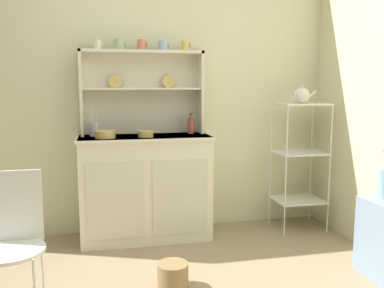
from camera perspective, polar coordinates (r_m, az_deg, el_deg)
wall_back at (r=3.69m, az=-5.59°, el=7.24°), size 3.84×0.05×2.50m
hutch_cabinet at (r=3.53m, az=-6.46°, el=-5.86°), size 1.11×0.45×0.89m
hutch_shelf_unit at (r=3.59m, az=-6.95°, el=8.02°), size 1.04×0.18×0.71m
bakers_rack at (r=3.83m, az=14.75°, el=-1.04°), size 0.44×0.35×1.15m
wire_chair at (r=2.43m, az=-23.83°, el=-11.46°), size 0.36×0.36×0.85m
floor_basket at (r=2.80m, az=-2.69°, el=-17.78°), size 0.20×0.20×0.16m
cup_cream_0 at (r=3.54m, az=-13.02°, el=13.32°), size 0.08×0.07×0.08m
cup_sage_1 at (r=3.55m, az=-10.07°, el=13.46°), size 0.10×0.08×0.09m
cup_terracotta_2 at (r=3.56m, az=-7.01°, el=13.51°), size 0.08×0.07×0.09m
cup_sky_3 at (r=3.58m, az=-4.05°, el=13.48°), size 0.09×0.08×0.08m
cup_gold_4 at (r=3.61m, az=-0.93°, el=13.49°), size 0.08×0.07×0.09m
bowl_mixing_large at (r=3.35m, az=-11.99°, el=1.33°), size 0.16×0.16×0.06m
bowl_floral_medium at (r=3.37m, az=-6.46°, el=1.42°), size 0.13×0.13×0.05m
jam_bottle at (r=3.59m, az=-0.18°, el=2.63°), size 0.05×0.05×0.18m
utensil_jar at (r=3.50m, az=-13.44°, el=2.05°), size 0.08×0.08×0.25m
porcelain_teapot at (r=3.78m, az=15.01°, el=6.54°), size 0.23×0.14×0.16m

